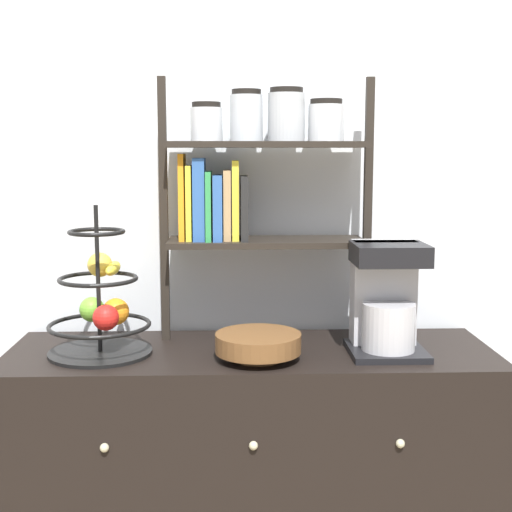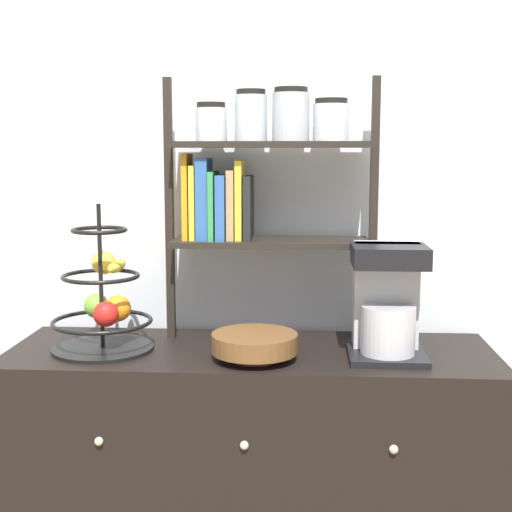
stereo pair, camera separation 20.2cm
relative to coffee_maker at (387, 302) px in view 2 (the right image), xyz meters
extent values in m
cube|color=silver|center=(-0.38, 0.31, 0.28)|extent=(7.00, 0.05, 2.60)
cube|color=black|center=(-0.38, 0.03, -0.59)|extent=(1.41, 0.46, 0.87)
sphere|color=#B2AD8C|center=(-0.77, -0.20, -0.35)|extent=(0.02, 0.02, 0.02)
sphere|color=#B2AD8C|center=(-0.38, -0.20, -0.35)|extent=(0.02, 0.02, 0.02)
sphere|color=#B2AD8C|center=(0.00, -0.20, -0.35)|extent=(0.02, 0.02, 0.02)
cube|color=black|center=(0.00, -0.02, -0.15)|extent=(0.21, 0.22, 0.02)
cube|color=#B7B7BC|center=(0.00, 0.04, 0.01)|extent=(0.18, 0.09, 0.30)
cylinder|color=#B7B7BC|center=(0.00, -0.04, -0.07)|extent=(0.15, 0.15, 0.13)
cube|color=black|center=(0.00, -0.03, 0.13)|extent=(0.20, 0.17, 0.06)
cylinder|color=black|center=(-0.81, 0.01, -0.15)|extent=(0.29, 0.29, 0.01)
cylinder|color=black|center=(-0.81, 0.01, 0.06)|extent=(0.01, 0.01, 0.41)
torus|color=black|center=(-0.81, 0.01, -0.07)|extent=(0.29, 0.29, 0.01)
torus|color=black|center=(-0.81, 0.01, 0.06)|extent=(0.22, 0.22, 0.01)
torus|color=black|center=(-0.81, 0.01, 0.19)|extent=(0.16, 0.16, 0.01)
sphere|color=red|center=(-0.78, -0.06, -0.03)|extent=(0.07, 0.07, 0.07)
sphere|color=#6BAD33|center=(-0.84, 0.05, -0.03)|extent=(0.07, 0.07, 0.07)
sphere|color=orange|center=(-0.77, 0.01, -0.03)|extent=(0.08, 0.08, 0.08)
ellipsoid|color=yellow|center=(-0.78, 0.05, 0.08)|extent=(0.04, 0.15, 0.04)
sphere|color=gold|center=(-0.81, 0.04, 0.10)|extent=(0.07, 0.07, 0.07)
cylinder|color=brown|center=(-0.37, -0.07, -0.14)|extent=(0.13, 0.13, 0.02)
cylinder|color=brown|center=(-0.37, -0.07, -0.11)|extent=(0.24, 0.24, 0.05)
cube|color=black|center=(-0.64, 0.16, 0.24)|extent=(0.02, 0.02, 0.79)
cube|color=black|center=(-0.03, 0.16, 0.24)|extent=(0.02, 0.02, 0.79)
cube|color=black|center=(-0.33, 0.16, 0.14)|extent=(0.59, 0.20, 0.02)
cube|color=black|center=(-0.33, 0.16, 0.43)|extent=(0.59, 0.20, 0.02)
cube|color=orange|center=(-0.58, 0.16, 0.28)|extent=(0.02, 0.12, 0.25)
cube|color=yellow|center=(-0.56, 0.16, 0.26)|extent=(0.02, 0.13, 0.22)
cube|color=#2D599E|center=(-0.53, 0.16, 0.27)|extent=(0.03, 0.14, 0.24)
cube|color=#2D8C47|center=(-0.51, 0.16, 0.25)|extent=(0.02, 0.16, 0.20)
cube|color=#2D599E|center=(-0.48, 0.16, 0.25)|extent=(0.03, 0.16, 0.19)
cube|color=tan|center=(-0.45, 0.16, 0.26)|extent=(0.02, 0.13, 0.21)
cube|color=yellow|center=(-0.43, 0.16, 0.27)|extent=(0.02, 0.12, 0.24)
cube|color=black|center=(-0.40, 0.16, 0.25)|extent=(0.02, 0.16, 0.19)
cylinder|color=silver|center=(-0.51, 0.16, 0.49)|extent=(0.09, 0.09, 0.10)
cylinder|color=black|center=(-0.51, 0.16, 0.55)|extent=(0.08, 0.08, 0.02)
cylinder|color=silver|center=(-0.39, 0.16, 0.51)|extent=(0.10, 0.10, 0.13)
cylinder|color=black|center=(-0.39, 0.16, 0.59)|extent=(0.09, 0.09, 0.02)
cylinder|color=#ADB2B7|center=(-0.27, 0.16, 0.51)|extent=(0.11, 0.11, 0.14)
cylinder|color=black|center=(-0.27, 0.16, 0.59)|extent=(0.10, 0.10, 0.02)
cylinder|color=silver|center=(-0.16, 0.16, 0.50)|extent=(0.11, 0.11, 0.11)
cylinder|color=black|center=(-0.16, 0.16, 0.56)|extent=(0.09, 0.09, 0.02)
camera|label=1|loc=(-0.44, -1.97, 0.42)|focal=50.00mm
camera|label=2|loc=(-0.24, -1.96, 0.42)|focal=50.00mm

